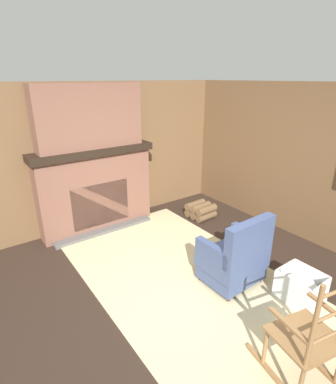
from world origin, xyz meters
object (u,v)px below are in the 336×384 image
object	(u,v)px
rocking_chair	(309,343)
decorative_plate_on_mantel	(91,140)
oil_lamp_vase	(47,148)
storage_case	(115,141)
firewood_stack	(201,210)
armchair	(235,259)
laundry_basket	(301,286)

from	to	relation	value
rocking_chair	decorative_plate_on_mantel	bearing A→B (deg)	15.12
oil_lamp_vase	storage_case	size ratio (longest dim) A/B	1.07
firewood_stack	decorative_plate_on_mantel	distance (m)	2.28
storage_case	armchair	bearing A→B (deg)	7.49
armchair	decorative_plate_on_mantel	size ratio (longest dim) A/B	3.94
firewood_stack	decorative_plate_on_mantel	xyz separation A→B (m)	(-0.79, -1.65, 1.36)
armchair	storage_case	world-z (taller)	storage_case
laundry_basket	firewood_stack	bearing A→B (deg)	167.01
oil_lamp_vase	laundry_basket	bearing A→B (deg)	30.33
firewood_stack	laundry_basket	bearing A→B (deg)	-12.99
laundry_basket	decorative_plate_on_mantel	world-z (taller)	decorative_plate_on_mantel
armchair	storage_case	size ratio (longest dim) A/B	4.18
oil_lamp_vase	storage_case	bearing A→B (deg)	89.99
firewood_stack	laundry_basket	distance (m)	2.37
armchair	storage_case	distance (m)	2.68
laundry_basket	oil_lamp_vase	distance (m)	3.79
rocking_chair	decorative_plate_on_mantel	distance (m)	3.84
armchair	laundry_basket	bearing A→B (deg)	-149.25
armchair	rocking_chair	distance (m)	1.32
rocking_chair	laundry_basket	bearing A→B (deg)	-45.48
storage_case	decorative_plate_on_mantel	xyz separation A→B (m)	(-0.02, -0.40, 0.06)
oil_lamp_vase	rocking_chair	bearing A→B (deg)	14.17
armchair	firewood_stack	distance (m)	1.91
rocking_chair	storage_case	bearing A→B (deg)	8.83
oil_lamp_vase	storage_case	world-z (taller)	oil_lamp_vase
armchair	oil_lamp_vase	size ratio (longest dim) A/B	3.92
armchair	rocking_chair	bearing A→B (deg)	157.94
firewood_stack	storage_case	distance (m)	1.97
rocking_chair	laundry_basket	world-z (taller)	rocking_chair
firewood_stack	decorative_plate_on_mantel	size ratio (longest dim) A/B	1.92
laundry_basket	oil_lamp_vase	size ratio (longest dim) A/B	1.91
firewood_stack	oil_lamp_vase	size ratio (longest dim) A/B	1.91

